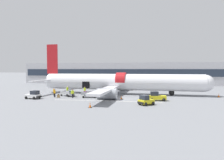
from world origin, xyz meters
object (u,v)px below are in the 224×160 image
ground_crew_driver (73,93)px  ground_crew_helper (85,91)px  baggage_cart_loading (68,94)px  airplane (119,82)px  baggage_cart_queued (90,94)px  ground_crew_loader_a (54,92)px  ground_crew_supervisor (55,93)px  baggage_tug_rear (146,101)px  baggage_tug_lead (33,95)px  baggage_tug_mid (156,97)px  ground_crew_loader_b (67,90)px  suitcase_on_tarmac_upright (58,96)px

ground_crew_driver → ground_crew_helper: size_ratio=0.88×
baggage_cart_loading → airplane: bearing=31.9°
baggage_cart_queued → ground_crew_loader_a: 8.47m
ground_crew_supervisor → baggage_cart_loading: bearing=42.7°
baggage_tug_rear → ground_crew_driver: size_ratio=1.61×
baggage_tug_rear → baggage_cart_loading: baggage_tug_rear is taller
airplane → baggage_tug_lead: (-14.29, -10.56, -1.96)m
airplane → baggage_tug_mid: (8.14, -7.87, -1.92)m
ground_crew_loader_a → baggage_cart_queued: bearing=-7.3°
baggage_cart_loading → baggage_cart_queued: 5.00m
baggage_tug_mid → airplane: bearing=136.0°
airplane → ground_crew_loader_b: (-10.88, -3.26, -1.67)m
ground_crew_loader_b → ground_crew_driver: (3.19, -4.52, -0.08)m
baggage_tug_lead → ground_crew_supervisor: (2.80, 2.80, 0.20)m
ground_crew_loader_a → ground_crew_supervisor: size_ratio=0.95×
baggage_cart_loading → ground_crew_driver: bearing=-46.1°
ground_crew_loader_b → baggage_tug_rear: bearing=-28.0°
baggage_tug_rear → suitcase_on_tarmac_upright: 17.43m
baggage_tug_mid → ground_crew_loader_b: ground_crew_loader_b is taller
baggage_tug_mid → baggage_tug_rear: (-1.62, -4.64, -0.05)m
baggage_cart_loading → ground_crew_loader_b: (-1.40, 2.65, 0.40)m
baggage_cart_loading → ground_crew_supervisor: (-2.01, -1.85, 0.31)m
baggage_tug_lead → baggage_cart_queued: (9.78, 4.07, -0.04)m
baggage_tug_lead → ground_crew_loader_a: 5.34m
baggage_tug_rear → baggage_tug_lead: bearing=174.7°
baggage_cart_loading → ground_crew_loader_b: ground_crew_loader_b is taller
airplane → baggage_cart_loading: bearing=-148.1°
airplane → ground_crew_helper: airplane is taller
baggage_tug_rear → baggage_cart_loading: size_ratio=0.67×
suitcase_on_tarmac_upright → baggage_tug_lead: bearing=-149.6°
baggage_cart_queued → suitcase_on_tarmac_upright: (-5.88, -1.79, -0.30)m
baggage_cart_queued → ground_crew_driver: size_ratio=2.56×
baggage_tug_rear → ground_crew_loader_a: size_ratio=1.70×
ground_crew_driver → baggage_tug_lead: bearing=-157.1°
baggage_tug_rear → ground_crew_helper: ground_crew_helper is taller
ground_crew_supervisor → suitcase_on_tarmac_upright: 1.33m
ground_crew_loader_b → suitcase_on_tarmac_upright: bearing=-84.5°
airplane → baggage_tug_mid: size_ratio=11.85×
suitcase_on_tarmac_upright → baggage_cart_queued: bearing=16.9°
baggage_tug_rear → ground_crew_loader_a: bearing=159.9°
baggage_cart_loading → suitcase_on_tarmac_upright: size_ratio=5.46×
baggage_tug_mid → baggage_cart_queued: (-12.65, 1.38, -0.08)m
baggage_tug_lead → baggage_tug_rear: 20.89m
ground_crew_loader_b → ground_crew_driver: bearing=-54.8°
baggage_cart_loading → baggage_cart_queued: bearing=-6.7°
baggage_cart_queued → ground_crew_loader_a: ground_crew_loader_a is taller
airplane → baggage_tug_rear: size_ratio=14.65×
baggage_tug_rear → ground_crew_supervisor: bearing=165.2°
airplane → baggage_tug_mid: 11.48m
baggage_cart_loading → baggage_cart_queued: (4.97, -0.58, 0.07)m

